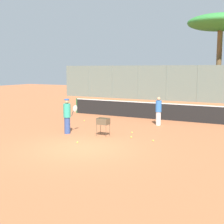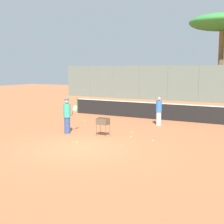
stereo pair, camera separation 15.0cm
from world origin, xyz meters
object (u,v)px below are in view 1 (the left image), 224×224
Objects in this scene: tennis_net at (154,110)px; player_white_outfit at (158,111)px; ball_cart at (103,123)px; player_red_cap at (67,116)px.

tennis_net is 7.49× the size of player_white_outfit.
ball_cart is (-1.30, -4.05, -0.19)m from player_white_outfit.
tennis_net is at bearing -6.18° from player_red_cap.
player_red_cap is (-3.18, -4.34, 0.07)m from player_white_outfit.
player_red_cap reaches higher than ball_cart.
tennis_net is 5.96m from ball_cart.
player_red_cap reaches higher than tennis_net.
tennis_net is at bearing 86.60° from ball_cart.
tennis_net is at bearing 2.92° from player_white_outfit.
player_white_outfit reaches higher than tennis_net.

